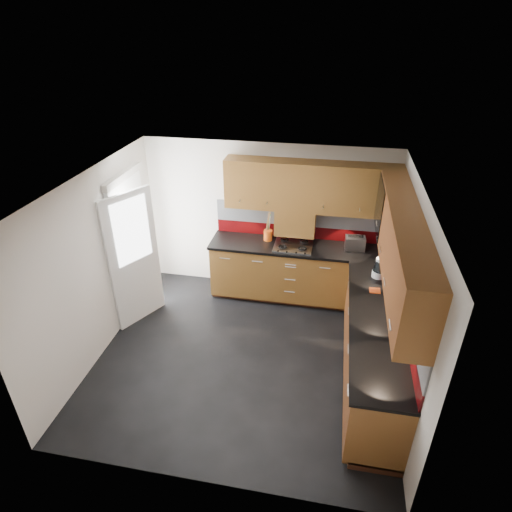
% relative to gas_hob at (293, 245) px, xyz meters
% --- Properties ---
extents(room, '(4.00, 3.80, 2.64)m').
position_rel_gas_hob_xyz_m(room, '(-0.45, -1.47, 0.54)').
color(room, black).
extents(base_cabinets, '(2.70, 3.20, 0.95)m').
position_rel_gas_hob_xyz_m(base_cabinets, '(0.62, -0.75, -0.52)').
color(base_cabinets, '#563713').
rests_on(base_cabinets, room).
extents(countertop, '(2.72, 3.22, 0.04)m').
position_rel_gas_hob_xyz_m(countertop, '(0.60, -0.77, -0.03)').
color(countertop, black).
rests_on(countertop, base_cabinets).
extents(backsplash, '(2.70, 3.20, 0.54)m').
position_rel_gas_hob_xyz_m(backsplash, '(0.83, -0.54, 0.26)').
color(backsplash, maroon).
rests_on(backsplash, countertop).
extents(upper_cabinets, '(2.50, 3.20, 0.72)m').
position_rel_gas_hob_xyz_m(upper_cabinets, '(0.78, -0.69, 0.88)').
color(upper_cabinets, '#563713').
rests_on(upper_cabinets, room).
extents(extractor_hood, '(0.60, 0.33, 0.40)m').
position_rel_gas_hob_xyz_m(extractor_hood, '(0.00, 0.17, 0.33)').
color(extractor_hood, '#563713').
rests_on(extractor_hood, room).
extents(glass_cabinet, '(0.32, 0.80, 0.66)m').
position_rel_gas_hob_xyz_m(glass_cabinet, '(1.26, -0.40, 0.91)').
color(glass_cabinet, black).
rests_on(glass_cabinet, room).
extents(back_door, '(0.42, 1.19, 2.04)m').
position_rel_gas_hob_xyz_m(back_door, '(-2.23, -0.72, 0.08)').
color(back_door, white).
rests_on(back_door, room).
extents(gas_hob, '(0.57, 0.50, 0.04)m').
position_rel_gas_hob_xyz_m(gas_hob, '(0.00, 0.00, 0.00)').
color(gas_hob, silver).
rests_on(gas_hob, countertop).
extents(utensil_pot, '(0.13, 0.13, 0.48)m').
position_rel_gas_hob_xyz_m(utensil_pot, '(-0.41, 0.14, 0.09)').
color(utensil_pot, '#E45915').
rests_on(utensil_pot, countertop).
extents(toaster, '(0.30, 0.20, 0.21)m').
position_rel_gas_hob_xyz_m(toaster, '(0.90, 0.08, 0.09)').
color(toaster, silver).
rests_on(toaster, countertop).
extents(food_processor, '(0.17, 0.17, 0.28)m').
position_rel_gas_hob_xyz_m(food_processor, '(1.21, -0.64, 0.11)').
color(food_processor, white).
rests_on(food_processor, countertop).
extents(paper_towel, '(0.12, 0.12, 0.26)m').
position_rel_gas_hob_xyz_m(paper_towel, '(1.25, -0.63, 0.11)').
color(paper_towel, white).
rests_on(paper_towel, countertop).
extents(orange_cloth, '(0.14, 0.12, 0.01)m').
position_rel_gas_hob_xyz_m(orange_cloth, '(1.15, -1.00, -0.01)').
color(orange_cloth, '#E85219').
rests_on(orange_cloth, countertop).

